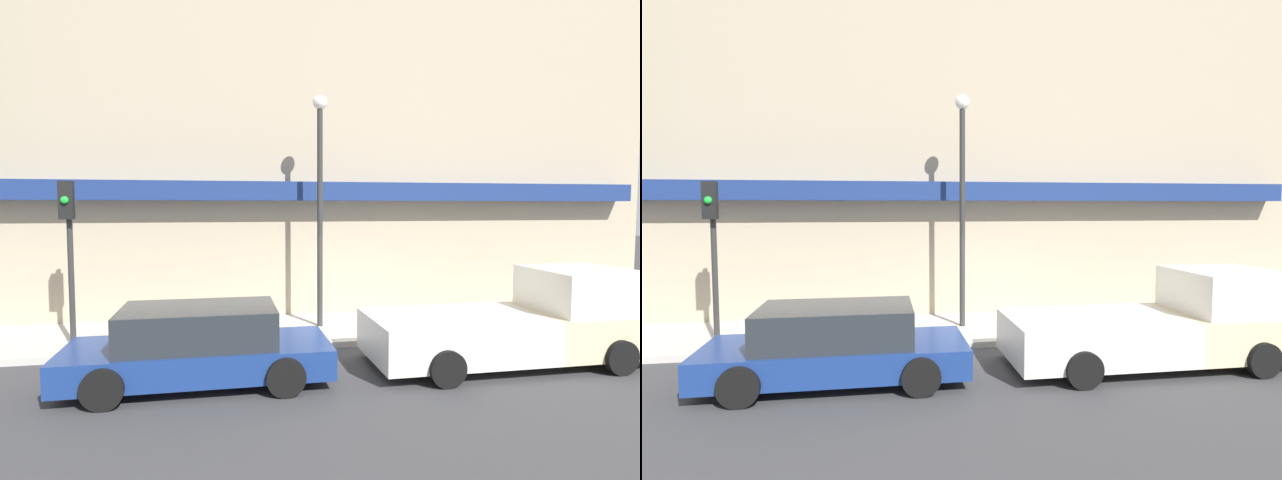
{
  "view_description": "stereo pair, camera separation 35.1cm",
  "coord_description": "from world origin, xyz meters",
  "views": [
    {
      "loc": [
        -3.02,
        -10.64,
        3.17
      ],
      "look_at": [
        -0.72,
        1.21,
        2.34
      ],
      "focal_mm": 28.0,
      "sensor_mm": 36.0,
      "label": 1
    },
    {
      "loc": [
        -2.68,
        -10.7,
        3.17
      ],
      "look_at": [
        -0.72,
        1.21,
        2.34
      ],
      "focal_mm": 28.0,
      "sensor_mm": 36.0,
      "label": 2
    }
  ],
  "objects": [
    {
      "name": "ground_plane",
      "position": [
        0.0,
        0.0,
        0.0
      ],
      "size": [
        80.0,
        80.0,
        0.0
      ],
      "primitive_type": "plane",
      "color": "#38383A"
    },
    {
      "name": "sidewalk",
      "position": [
        0.0,
        1.52,
        0.07
      ],
      "size": [
        36.0,
        3.03,
        0.14
      ],
      "color": "#B7B2A8",
      "rests_on": "ground"
    },
    {
      "name": "building",
      "position": [
        -0.01,
        4.51,
        5.75
      ],
      "size": [
        19.8,
        3.8,
        11.54
      ],
      "color": "tan",
      "rests_on": "ground"
    },
    {
      "name": "pickup_truck",
      "position": [
        2.93,
        -1.66,
        0.81
      ],
      "size": [
        5.63,
        2.28,
        1.88
      ],
      "rotation": [
        0.0,
        0.0,
        -0.0
      ],
      "color": "beige",
      "rests_on": "ground"
    },
    {
      "name": "parked_car",
      "position": [
        -3.47,
        -1.66,
        0.68
      ],
      "size": [
        4.62,
        2.06,
        1.39
      ],
      "rotation": [
        0.0,
        0.0,
        -0.03
      ],
      "color": "navy",
      "rests_on": "ground"
    },
    {
      "name": "fire_hydrant",
      "position": [
        -3.38,
        0.8,
        0.51
      ],
      "size": [
        0.21,
        0.21,
        0.74
      ],
      "color": "red",
      "rests_on": "sidewalk"
    },
    {
      "name": "street_lamp",
      "position": [
        -0.66,
        1.56,
        3.72
      ],
      "size": [
        0.36,
        0.36,
        5.75
      ],
      "color": "#2D2D2D",
      "rests_on": "sidewalk"
    },
    {
      "name": "traffic_light",
      "position": [
        -6.24,
        0.7,
        2.59
      ],
      "size": [
        0.28,
        0.42,
        3.55
      ],
      "color": "#2D2D2D",
      "rests_on": "sidewalk"
    }
  ]
}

